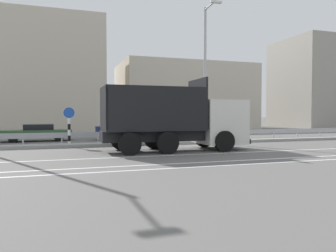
{
  "coord_description": "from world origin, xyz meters",
  "views": [
    {
      "loc": [
        -7.42,
        -17.06,
        1.84
      ],
      "look_at": [
        -1.66,
        0.4,
        1.19
      ],
      "focal_mm": 35.0,
      "sensor_mm": 36.0,
      "label": 1
    }
  ],
  "objects_px": {
    "dump_truck": "(192,124)",
    "parked_car_3": "(37,132)",
    "median_road_sign": "(69,126)",
    "church_tower": "(156,96)",
    "street_lamp_2": "(206,68)",
    "parked_car_4": "(125,130)"
  },
  "relations": [
    {
      "from": "dump_truck",
      "to": "parked_car_3",
      "type": "height_order",
      "value": "dump_truck"
    },
    {
      "from": "dump_truck",
      "to": "median_road_sign",
      "type": "xyz_separation_m",
      "value": [
        -6.0,
        3.56,
        -0.17
      ]
    },
    {
      "from": "parked_car_3",
      "to": "church_tower",
      "type": "distance_m",
      "value": 32.81
    },
    {
      "from": "street_lamp_2",
      "to": "church_tower",
      "type": "relative_size",
      "value": 0.8
    },
    {
      "from": "street_lamp_2",
      "to": "parked_car_3",
      "type": "relative_size",
      "value": 1.86
    },
    {
      "from": "parked_car_3",
      "to": "dump_truck",
      "type": "bearing_deg",
      "value": -140.24
    },
    {
      "from": "median_road_sign",
      "to": "parked_car_4",
      "type": "relative_size",
      "value": 0.51
    },
    {
      "from": "parked_car_3",
      "to": "parked_car_4",
      "type": "distance_m",
      "value": 6.09
    },
    {
      "from": "church_tower",
      "to": "dump_truck",
      "type": "bearing_deg",
      "value": -103.21
    },
    {
      "from": "street_lamp_2",
      "to": "church_tower",
      "type": "height_order",
      "value": "church_tower"
    },
    {
      "from": "street_lamp_2",
      "to": "parked_car_3",
      "type": "distance_m",
      "value": 12.27
    },
    {
      "from": "parked_car_3",
      "to": "parked_car_4",
      "type": "relative_size",
      "value": 1.05
    },
    {
      "from": "dump_truck",
      "to": "median_road_sign",
      "type": "relative_size",
      "value": 3.27
    },
    {
      "from": "parked_car_4",
      "to": "median_road_sign",
      "type": "bearing_deg",
      "value": -37.84
    },
    {
      "from": "median_road_sign",
      "to": "parked_car_3",
      "type": "bearing_deg",
      "value": 112.2
    },
    {
      "from": "dump_truck",
      "to": "street_lamp_2",
      "type": "relative_size",
      "value": 0.85
    },
    {
      "from": "dump_truck",
      "to": "parked_car_4",
      "type": "height_order",
      "value": "dump_truck"
    },
    {
      "from": "parked_car_3",
      "to": "parked_car_4",
      "type": "bearing_deg",
      "value": -96.61
    },
    {
      "from": "parked_car_3",
      "to": "street_lamp_2",
      "type": "bearing_deg",
      "value": -119.13
    },
    {
      "from": "parked_car_3",
      "to": "church_tower",
      "type": "bearing_deg",
      "value": -34.25
    },
    {
      "from": "dump_truck",
      "to": "median_road_sign",
      "type": "height_order",
      "value": "dump_truck"
    },
    {
      "from": "dump_truck",
      "to": "parked_car_3",
      "type": "distance_m",
      "value": 11.69
    }
  ]
}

